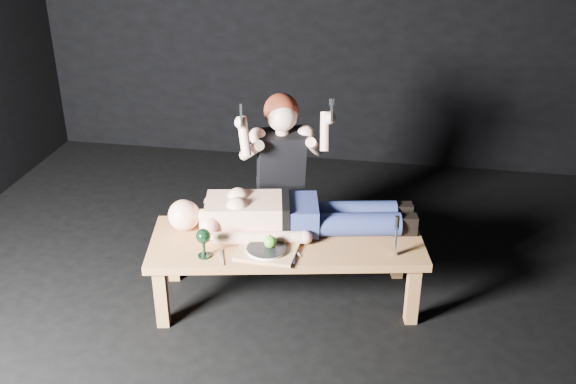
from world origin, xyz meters
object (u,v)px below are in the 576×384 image
object	(u,v)px
table	(287,269)
carving_knife	(396,236)
lying_man	(294,211)
goblet	(204,243)
kneeling_woman	(280,174)
serving_tray	(266,252)

from	to	relation	value
table	carving_knife	size ratio (longest dim) A/B	6.44
table	lying_man	xyz separation A→B (m)	(0.02, 0.14, 0.35)
table	goblet	bearing A→B (deg)	-158.13
kneeling_woman	serving_tray	size ratio (longest dim) A/B	3.61
serving_tray	carving_knife	xyz separation A→B (m)	(0.75, 0.11, 0.12)
kneeling_woman	carving_knife	xyz separation A→B (m)	(0.81, -0.63, -0.05)
lying_man	carving_knife	distance (m)	0.68
goblet	lying_man	bearing A→B (deg)	42.02
table	goblet	distance (m)	0.62
kneeling_woman	serving_tray	world-z (taller)	kneeling_woman
carving_knife	kneeling_woman	bearing A→B (deg)	131.15
kneeling_woman	lying_man	bearing A→B (deg)	-86.27
kneeling_woman	carving_knife	world-z (taller)	kneeling_woman
kneeling_woman	serving_tray	distance (m)	0.77
table	carving_knife	xyz separation A→B (m)	(0.66, -0.08, 0.36)
lying_man	kneeling_woman	size ratio (longest dim) A/B	1.29
lying_man	carving_knife	bearing A→B (deg)	-29.48
goblet	carving_knife	bearing A→B (deg)	10.59
table	serving_tray	world-z (taller)	serving_tray
kneeling_woman	goblet	distance (m)	0.89
table	serving_tray	bearing A→B (deg)	-125.82
table	kneeling_woman	world-z (taller)	kneeling_woman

